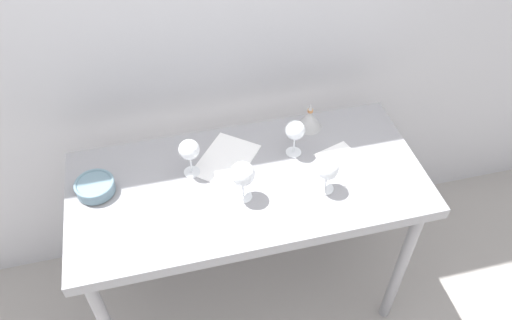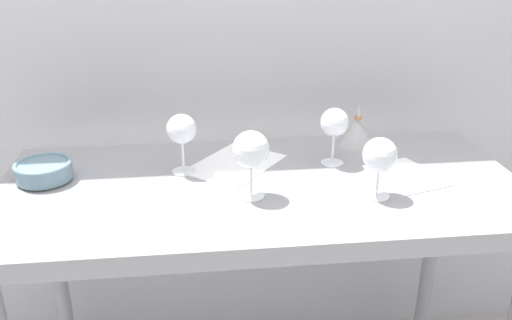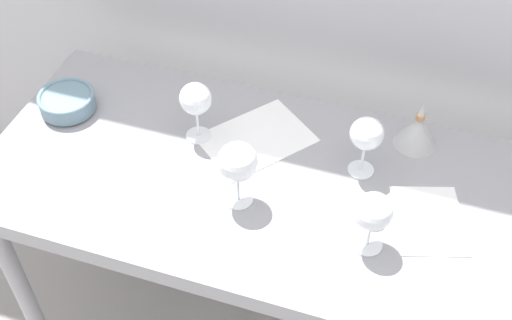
# 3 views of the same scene
# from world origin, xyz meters

# --- Properties ---
(back_wall) EXTENTS (3.80, 0.04, 2.60)m
(back_wall) POSITION_xyz_m (0.00, 0.49, 1.30)
(back_wall) COLOR silver
(back_wall) RESTS_ON ground_plane
(steel_counter) EXTENTS (1.40, 0.65, 0.90)m
(steel_counter) POSITION_xyz_m (0.00, -0.01, 0.79)
(steel_counter) COLOR gray
(steel_counter) RESTS_ON ground_plane
(wine_glass_far_right) EXTENTS (0.08, 0.08, 0.17)m
(wine_glass_far_right) POSITION_xyz_m (0.22, 0.10, 1.02)
(wine_glass_far_right) COLOR white
(wine_glass_far_right) RESTS_ON steel_counter
(wine_glass_far_left) EXTENTS (0.08, 0.08, 0.17)m
(wine_glass_far_left) POSITION_xyz_m (-0.21, 0.09, 1.02)
(wine_glass_far_left) COLOR white
(wine_glass_far_left) RESTS_ON steel_counter
(wine_glass_near_right) EXTENTS (0.09, 0.09, 0.16)m
(wine_glass_near_right) POSITION_xyz_m (0.28, -0.12, 1.01)
(wine_glass_near_right) COLOR white
(wine_glass_near_right) RESTS_ON steel_counter
(wine_glass_near_center) EXTENTS (0.09, 0.09, 0.18)m
(wine_glass_near_center) POSITION_xyz_m (-0.04, -0.09, 1.02)
(wine_glass_near_center) COLOR white
(wine_glass_near_center) RESTS_ON steel_counter
(tasting_sheet_upper) EXTENTS (0.21, 0.24, 0.00)m
(tasting_sheet_upper) POSITION_xyz_m (0.40, -0.01, 0.90)
(tasting_sheet_upper) COLOR white
(tasting_sheet_upper) RESTS_ON steel_counter
(tasting_sheet_lower) EXTENTS (0.32, 0.33, 0.00)m
(tasting_sheet_lower) POSITION_xyz_m (-0.06, 0.12, 0.90)
(tasting_sheet_lower) COLOR white
(tasting_sheet_lower) RESTS_ON steel_counter
(tasting_bowl) EXTENTS (0.15, 0.15, 0.05)m
(tasting_bowl) POSITION_xyz_m (-0.58, 0.07, 0.93)
(tasting_bowl) COLOR #DBCC66
(tasting_bowl) RESTS_ON steel_counter
(decanter_funnel) EXTENTS (0.11, 0.11, 0.13)m
(decanter_funnel) POSITION_xyz_m (0.33, 0.24, 0.94)
(decanter_funnel) COLOR #B6B6B6
(decanter_funnel) RESTS_ON steel_counter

